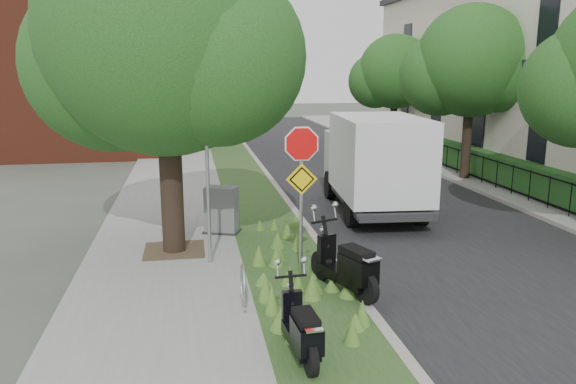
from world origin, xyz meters
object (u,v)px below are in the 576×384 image
Objects in this scene: sign_assembly at (302,171)px; scooter_near at (350,271)px; utility_cabinet at (222,211)px; scooter_far at (303,336)px; box_truck at (374,159)px.

scooter_near is at bearing -55.83° from sign_assembly.
scooter_near is 5.08m from utility_cabinet.
sign_assembly is 1.90× the size of scooter_far.
scooter_far is 9.50m from box_truck.
utility_cabinet is at bearing 114.73° from scooter_near.
scooter_far is at bearing -83.62° from utility_cabinet.
sign_assembly reaches higher than scooter_far.
utility_cabinet reaches higher than scooter_near.
box_truck reaches higher than scooter_far.
utility_cabinet reaches higher than scooter_far.
scooter_far is (-0.63, -3.32, -1.81)m from sign_assembly.
scooter_far is (-1.36, -2.25, -0.08)m from scooter_near.
sign_assembly reaches higher than box_truck.
sign_assembly is at bearing -68.45° from utility_cabinet.
scooter_near is 6.90m from box_truck.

